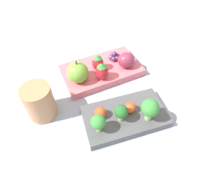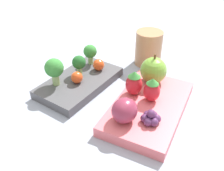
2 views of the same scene
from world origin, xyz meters
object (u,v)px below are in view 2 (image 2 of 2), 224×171
at_px(grape_cluster, 151,118).
at_px(drinking_cup, 148,48).
at_px(bento_box_fruit, 149,107).
at_px(apple, 153,70).
at_px(bento_box_savoury, 80,82).
at_px(broccoli_floret_1, 80,62).
at_px(broccoli_floret_0, 90,52).
at_px(cherry_tomato_0, 77,77).
at_px(broccoli_floret_2, 54,69).
at_px(cherry_tomato_1, 99,65).
at_px(strawberry_0, 151,91).
at_px(strawberry_1, 134,83).
at_px(plum, 125,110).

bearing_deg(grape_cluster, drinking_cup, 27.65).
height_order(bento_box_fruit, apple, apple).
bearing_deg(apple, drinking_cup, 31.72).
distance_m(bento_box_savoury, broccoli_floret_1, 0.04).
relative_size(broccoli_floret_0, cherry_tomato_0, 1.91).
height_order(bento_box_savoury, broccoli_floret_2, broccoli_floret_2).
height_order(cherry_tomato_1, drinking_cup, drinking_cup).
xyz_separation_m(apple, strawberry_0, (-0.06, -0.02, -0.00)).
xyz_separation_m(strawberry_1, grape_cluster, (-0.05, -0.06, -0.01)).
bearing_deg(broccoli_floret_1, drinking_cup, -28.97).
height_order(broccoli_floret_1, cherry_tomato_0, broccoli_floret_1).
relative_size(broccoli_floret_0, broccoli_floret_2, 0.81).
relative_size(cherry_tomato_0, cherry_tomato_1, 0.96).
relative_size(bento_box_fruit, apple, 3.46).
relative_size(bento_box_savoury, grape_cluster, 5.32).
height_order(broccoli_floret_0, strawberry_0, strawberry_0).
bearing_deg(apple, cherry_tomato_0, 123.38).
bearing_deg(cherry_tomato_1, cherry_tomato_0, 173.15).
height_order(strawberry_0, plum, strawberry_0).
bearing_deg(strawberry_1, broccoli_floret_1, 88.08).
distance_m(cherry_tomato_1, strawberry_1, 0.12).
bearing_deg(bento_box_savoury, plum, -112.49).
distance_m(broccoli_floret_1, plum, 0.18).
xyz_separation_m(bento_box_fruit, cherry_tomato_0, (-0.02, 0.16, 0.02)).
relative_size(broccoli_floret_1, plum, 0.96).
bearing_deg(strawberry_0, plum, 169.29).
bearing_deg(broccoli_floret_2, cherry_tomato_0, -48.23).
bearing_deg(strawberry_1, bento_box_savoury, 96.58).
distance_m(bento_box_fruit, drinking_cup, 0.19).
bearing_deg(bento_box_fruit, broccoli_floret_1, 85.46).
height_order(broccoli_floret_0, cherry_tomato_0, broccoli_floret_0).
xyz_separation_m(broccoli_floret_2, grape_cluster, (0.00, -0.21, -0.03)).
bearing_deg(apple, plum, -175.36).
xyz_separation_m(cherry_tomato_1, plum, (-0.11, -0.13, 0.01)).
relative_size(bento_box_savoury, cherry_tomato_0, 7.55).
xyz_separation_m(cherry_tomato_1, drinking_cup, (0.12, -0.06, 0.01)).
bearing_deg(broccoli_floret_1, bento_box_fruit, -94.54).
bearing_deg(bento_box_fruit, plum, 166.66).
distance_m(apple, strawberry_1, 0.06).
xyz_separation_m(strawberry_0, plum, (-0.07, 0.01, -0.00)).
distance_m(bento_box_fruit, cherry_tomato_1, 0.16).
bearing_deg(bento_box_fruit, drinking_cup, 27.71).
relative_size(bento_box_savoury, plum, 3.97).
relative_size(bento_box_savoury, cherry_tomato_1, 7.22).
bearing_deg(plum, grape_cluster, -63.51).
bearing_deg(broccoli_floret_1, grape_cluster, -106.90).
relative_size(broccoli_floret_0, broccoli_floret_1, 1.04).
bearing_deg(strawberry_1, broccoli_floret_2, 110.50).
bearing_deg(strawberry_0, bento_box_fruit, -167.03).
xyz_separation_m(broccoli_floret_0, grape_cluster, (-0.11, -0.20, -0.02)).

